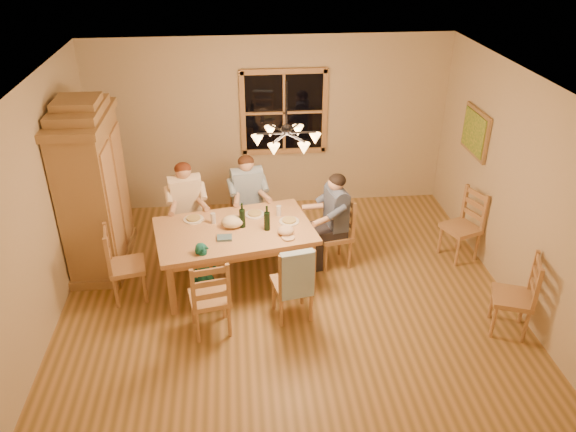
{
  "coord_description": "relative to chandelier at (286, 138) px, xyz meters",
  "views": [
    {
      "loc": [
        -0.55,
        -5.79,
        4.28
      ],
      "look_at": [
        0.03,
        0.1,
        1.04
      ],
      "focal_mm": 35.0,
      "sensor_mm": 36.0,
      "label": 1
    }
  ],
  "objects": [
    {
      "name": "plate_plaid",
      "position": [
        -0.35,
        0.67,
        -1.31
      ],
      "size": [
        0.26,
        0.26,
        0.02
      ],
      "primitive_type": "cylinder",
      "color": "white",
      "rests_on": "dining_table"
    },
    {
      "name": "armoire",
      "position": [
        -2.42,
        0.96,
        -1.02
      ],
      "size": [
        0.66,
        1.4,
        2.3
      ],
      "color": "olive",
      "rests_on": "floor"
    },
    {
      "name": "ceiling",
      "position": [
        0.0,
        0.0,
        0.62
      ],
      "size": [
        5.5,
        5.0,
        0.02
      ],
      "primitive_type": "cube",
      "color": "white",
      "rests_on": "wall_back"
    },
    {
      "name": "child",
      "position": [
        -1.0,
        -0.21,
        -1.64
      ],
      "size": [
        0.38,
        0.31,
        0.88
      ],
      "primitive_type": "imported",
      "rotation": [
        0.0,
        0.0,
        0.37
      ],
      "color": "#176760",
      "rests_on": "floor"
    },
    {
      "name": "floor",
      "position": [
        0.0,
        0.0,
        -2.08
      ],
      "size": [
        5.5,
        5.5,
        0.0
      ],
      "primitive_type": "plane",
      "color": "olive",
      "rests_on": "ground"
    },
    {
      "name": "chair_near_right",
      "position": [
        0.02,
        -0.47,
        -1.77
      ],
      "size": [
        0.51,
        0.5,
        0.99
      ],
      "rotation": [
        0.0,
        0.0,
        0.19
      ],
      "color": "#A77549",
      "rests_on": "floor"
    },
    {
      "name": "adult_slate_man",
      "position": [
        0.69,
        0.59,
        -1.24
      ],
      "size": [
        0.48,
        0.45,
        0.87
      ],
      "rotation": [
        0.0,
        0.0,
        1.76
      ],
      "color": "#414C69",
      "rests_on": "floor"
    },
    {
      "name": "adult_plaid_man",
      "position": [
        -0.43,
        1.31,
        -1.24
      ],
      "size": [
        0.45,
        0.48,
        0.87
      ],
      "rotation": [
        0.0,
        0.0,
        3.33
      ],
      "color": "#315B87",
      "rests_on": "floor"
    },
    {
      "name": "chair_spare_front",
      "position": [
        2.45,
        -0.98,
        -1.77
      ],
      "size": [
        0.55,
        0.56,
        0.99
      ],
      "rotation": [
        0.0,
        0.0,
        1.21
      ],
      "color": "#A77549",
      "rests_on": "floor"
    },
    {
      "name": "wine_bottle_a",
      "position": [
        -0.52,
        0.38,
        -1.15
      ],
      "size": [
        0.08,
        0.08,
        0.33
      ],
      "primitive_type": "cylinder",
      "color": "black",
      "rests_on": "dining_table"
    },
    {
      "name": "wine_glass_a",
      "position": [
        -0.89,
        0.51,
        -1.25
      ],
      "size": [
        0.06,
        0.06,
        0.14
      ],
      "primitive_type": "cylinder",
      "color": "silver",
      "rests_on": "dining_table"
    },
    {
      "name": "chair_far_right",
      "position": [
        -0.43,
        1.31,
        -1.77
      ],
      "size": [
        0.51,
        0.5,
        0.99
      ],
      "rotation": [
        0.0,
        0.0,
        3.33
      ],
      "color": "#A77549",
      "rests_on": "floor"
    },
    {
      "name": "plate_woman",
      "position": [
        -1.14,
        0.62,
        -1.31
      ],
      "size": [
        0.26,
        0.26,
        0.02
      ],
      "primitive_type": "cylinder",
      "color": "white",
      "rests_on": "dining_table"
    },
    {
      "name": "chair_end_left",
      "position": [
        -1.95,
        0.09,
        -1.77
      ],
      "size": [
        0.5,
        0.51,
        0.99
      ],
      "rotation": [
        0.0,
        0.0,
        -1.38
      ],
      "color": "#A77549",
      "rests_on": "floor"
    },
    {
      "name": "painting",
      "position": [
        2.71,
        1.2,
        -0.48
      ],
      "size": [
        0.06,
        0.78,
        0.64
      ],
      "color": "olive",
      "rests_on": "wall_right"
    },
    {
      "name": "wall_left",
      "position": [
        -2.75,
        0.0,
        -0.73
      ],
      "size": [
        0.02,
        5.0,
        2.7
      ],
      "primitive_type": "cube",
      "color": "#CBB690",
      "rests_on": "floor"
    },
    {
      "name": "adult_woman",
      "position": [
        -1.27,
        1.14,
        -1.24
      ],
      "size": [
        0.45,
        0.48,
        0.87
      ],
      "rotation": [
        0.0,
        0.0,
        3.33
      ],
      "color": "beige",
      "rests_on": "floor"
    },
    {
      "name": "chair_spare_back",
      "position": [
        2.45,
        0.59,
        -1.77
      ],
      "size": [
        0.55,
        0.56,
        0.99
      ],
      "rotation": [
        0.0,
        0.0,
        1.93
      ],
      "color": "#A77549",
      "rests_on": "floor"
    },
    {
      "name": "wall_right",
      "position": [
        2.75,
        0.0,
        -0.73
      ],
      "size": [
        0.02,
        5.0,
        2.7
      ],
      "primitive_type": "cube",
      "color": "#CBB690",
      "rests_on": "floor"
    },
    {
      "name": "cap",
      "position": [
        0.0,
        0.14,
        -1.26
      ],
      "size": [
        0.2,
        0.2,
        0.11
      ],
      "primitive_type": "ellipsoid",
      "color": "#D4B18D",
      "rests_on": "dining_table"
    },
    {
      "name": "chair_far_left",
      "position": [
        -1.27,
        1.14,
        -1.77
      ],
      "size": [
        0.51,
        0.5,
        0.99
      ],
      "rotation": [
        0.0,
        0.0,
        3.33
      ],
      "color": "#A77549",
      "rests_on": "floor"
    },
    {
      "name": "window",
      "position": [
        0.2,
        2.47,
        -0.53
      ],
      "size": [
        1.3,
        0.06,
        1.3
      ],
      "color": "black",
      "rests_on": "wall_back"
    },
    {
      "name": "wine_bottle_b",
      "position": [
        -0.22,
        0.28,
        -1.15
      ],
      "size": [
        0.08,
        0.08,
        0.33
      ],
      "primitive_type": "cylinder",
      "color": "black",
      "rests_on": "dining_table"
    },
    {
      "name": "napkin",
      "position": [
        -0.75,
        0.1,
        -1.3
      ],
      "size": [
        0.2,
        0.17,
        0.03
      ],
      "primitive_type": "cube",
      "rotation": [
        0.0,
        0.0,
        0.19
      ],
      "color": "#44667E",
      "rests_on": "dining_table"
    },
    {
      "name": "dining_table",
      "position": [
        -0.63,
        0.34,
        -1.42
      ],
      "size": [
        2.12,
        1.52,
        0.76
      ],
      "rotation": [
        0.0,
        0.0,
        0.19
      ],
      "color": "tan",
      "rests_on": "floor"
    },
    {
      "name": "chair_end_right",
      "position": [
        0.69,
        0.59,
        -1.77
      ],
      "size": [
        0.5,
        0.51,
        0.99
      ],
      "rotation": [
        0.0,
        0.0,
        1.76
      ],
      "color": "#A77549",
      "rests_on": "floor"
    },
    {
      "name": "cloth_bundle",
      "position": [
        -0.64,
        0.39,
        -1.24
      ],
      "size": [
        0.28,
        0.22,
        0.15
      ],
      "primitive_type": "ellipsoid",
      "color": "beige",
      "rests_on": "dining_table"
    },
    {
      "name": "plate_slate",
      "position": [
        0.08,
        0.44,
        -1.31
      ],
      "size": [
        0.26,
        0.26,
        0.02
      ],
      "primitive_type": "cylinder",
      "color": "white",
      "rests_on": "dining_table"
    },
    {
      "name": "wall_back",
      "position": [
        0.0,
        2.5,
        -0.73
      ],
      "size": [
        5.5,
        0.02,
        2.7
      ],
      "primitive_type": "cube",
      "color": "#CBB690",
      "rests_on": "floor"
    },
    {
      "name": "chandelier",
      "position": [
        0.0,
        0.0,
        0.0
      ],
      "size": [
        0.77,
        0.68,
        0.71
      ],
      "color": "black",
      "rests_on": "ceiling"
    },
    {
      "name": "wine_glass_b",
      "position": [
        -0.04,
        0.63,
        -1.25
      ],
      "size": [
        0.06,
        0.06,
        0.14
      ],
      "primitive_type": "cylinder",
      "color": "silver",
      "rests_on": "dining_table"
    },
    {
      "name": "chair_near_left",
      "position": [
        -0.93,
        -0.65,
        -1.77
      ],
      "size": [
        0.51,
        0.5,
        0.99
      ],
      "rotation": [
        0.0,
        0.0,
        0.19
      ],
      "color": "#A77549",
      "rests_on": "floor"
    },
    {
      "name": "towel",
      "position": [
        0.06,
        -0.66,
        -1.38
      ],
      "size": [
        0.39,
        0.17,
        0.58
      ],
      "primitive_type": "cube",
      "rotation": [
        0.0,
        0.0,
        0.19
      ],
      "color": "#9DBED4",
      "rests_on": "chair_near_right"
    }
  ]
}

